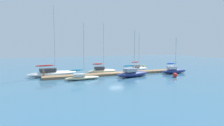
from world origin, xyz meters
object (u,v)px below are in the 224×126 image
sailboat_5 (174,70)px  mooring_buoy_yellow (143,66)px  sailboat_3 (132,73)px  sailboat_1 (82,76)px  sailboat_0 (52,73)px  sailboat_2 (102,70)px  sailboat_4 (137,68)px  mooring_buoy_red (175,75)px

sailboat_5 → mooring_buoy_yellow: size_ratio=12.21×
sailboat_5 → sailboat_3: bearing=-176.5°
sailboat_1 → mooring_buoy_yellow: bearing=29.6°
sailboat_0 → sailboat_3: bearing=-35.0°
sailboat_0 → sailboat_1: 6.87m
sailboat_2 → mooring_buoy_yellow: size_ratio=17.26×
mooring_buoy_yellow → sailboat_4: bearing=-130.4°
sailboat_4 → mooring_buoy_red: sailboat_4 is taller
sailboat_5 → mooring_buoy_yellow: sailboat_5 is taller
sailboat_5 → mooring_buoy_red: size_ratio=9.11×
mooring_buoy_red → mooring_buoy_yellow: bearing=77.8°
sailboat_3 → sailboat_4: sailboat_3 is taller
sailboat_2 → sailboat_4: size_ratio=1.24×
sailboat_1 → sailboat_3: bearing=-6.1°
sailboat_5 → mooring_buoy_red: sailboat_5 is taller
mooring_buoy_red → mooring_buoy_yellow: mooring_buoy_red is taller
sailboat_2 → sailboat_0: bearing=176.7°
sailboat_4 → sailboat_5: size_ratio=1.14×
sailboat_1 → mooring_buoy_red: 15.68m
sailboat_3 → sailboat_0: bearing=142.7°
sailboat_3 → sailboat_4: size_ratio=1.02×
sailboat_0 → sailboat_3: size_ratio=1.54×
sailboat_0 → sailboat_5: (22.06, -5.76, -0.01)m
mooring_buoy_red → sailboat_0: bearing=154.1°
sailboat_3 → sailboat_4: (4.43, 5.91, 0.02)m
sailboat_2 → sailboat_4: 8.01m
sailboat_2 → mooring_buoy_red: sailboat_2 is taller
sailboat_2 → sailboat_5: (12.84, -5.47, -0.00)m
sailboat_4 → mooring_buoy_yellow: (5.36, 6.30, -0.34)m
sailboat_3 → mooring_buoy_red: size_ratio=10.59×
sailboat_2 → mooring_buoy_yellow: (13.36, 6.40, -0.32)m
sailboat_1 → sailboat_2: 7.40m
sailboat_2 → mooring_buoy_red: bearing=-43.6°
sailboat_0 → mooring_buoy_yellow: (22.59, 6.11, -0.33)m
sailboat_3 → sailboat_5: bearing=-9.6°
sailboat_3 → sailboat_4: bearing=41.4°
sailboat_1 → mooring_buoy_yellow: (18.56, 11.67, -0.21)m
sailboat_0 → sailboat_4: bearing=-10.1°
sailboat_3 → sailboat_1: bearing=164.7°
sailboat_3 → sailboat_5: 9.27m
sailboat_2 → sailboat_4: bearing=-0.8°
sailboat_0 → sailboat_5: bearing=-24.1°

